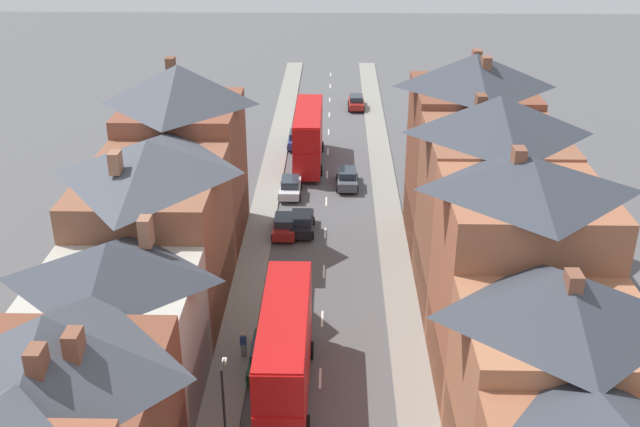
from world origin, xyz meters
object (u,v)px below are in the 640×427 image
at_px(car_parked_right_a, 266,355).
at_px(pedestrian_mid_left, 243,343).
at_px(car_mid_black, 285,225).
at_px(car_near_silver, 297,139).
at_px(car_mid_white, 290,186).
at_px(car_parked_left_a, 356,102).
at_px(double_decker_bus_lead, 285,351).
at_px(car_parked_right_b, 302,222).
at_px(street_lamp, 225,408).
at_px(car_parked_left_b, 347,178).
at_px(double_decker_bus_mid_street, 308,135).

bearing_deg(car_parked_right_a, pedestrian_mid_left, 150.69).
bearing_deg(car_mid_black, car_near_silver, 90.00).
bearing_deg(car_mid_white, car_parked_right_a, -90.00).
relative_size(car_parked_left_a, car_mid_black, 1.06).
height_order(double_decker_bus_lead, car_parked_right_b, double_decker_bus_lead).
distance_m(car_near_silver, street_lamp, 43.96).
xyz_separation_m(car_parked_left_b, car_parked_right_b, (-3.60, -9.01, -0.03)).
height_order(car_near_silver, car_mid_white, car_near_silver).
relative_size(car_parked_right_a, car_parked_right_b, 1.10).
distance_m(car_mid_black, street_lamp, 24.36).
bearing_deg(double_decker_bus_lead, car_mid_black, 93.87).
bearing_deg(car_parked_left_b, car_parked_right_a, -100.59).
height_order(car_parked_right_a, car_parked_left_b, car_parked_left_b).
height_order(double_decker_bus_lead, car_parked_left_a, double_decker_bus_lead).
height_order(car_mid_white, car_parked_right_b, car_parked_right_b).
distance_m(car_parked_right_b, pedestrian_mid_left, 16.67).
xyz_separation_m(car_near_silver, car_parked_left_a, (6.20, 13.09, -0.03)).
distance_m(car_near_silver, car_parked_left_b, 11.27).
height_order(car_parked_right_a, car_mid_white, car_parked_right_a).
bearing_deg(car_mid_white, car_parked_left_a, 76.17).
bearing_deg(car_mid_white, double_decker_bus_mid_street, 80.19).
bearing_deg(car_parked_left_a, car_mid_black, -100.72).
relative_size(car_parked_left_b, street_lamp, 0.79).
bearing_deg(car_parked_right_b, double_decker_bus_mid_street, 90.04).
relative_size(car_parked_left_b, car_mid_white, 1.00).
relative_size(car_parked_left_b, pedestrian_mid_left, 2.70).
bearing_deg(car_parked_right_b, car_mid_white, 100.44).
bearing_deg(car_mid_black, street_lamp, -92.72).
distance_m(car_mid_black, car_parked_left_b, 10.71).
bearing_deg(car_mid_white, street_lamp, -92.07).
bearing_deg(car_parked_left_b, pedestrian_mid_left, -103.75).
height_order(double_decker_bus_mid_street, car_mid_white, double_decker_bus_mid_street).
height_order(car_parked_left_a, car_parked_left_b, car_parked_left_b).
distance_m(pedestrian_mid_left, street_lamp, 8.56).
bearing_deg(car_parked_right_b, double_decker_bus_lead, -90.03).
bearing_deg(double_decker_bus_mid_street, car_near_silver, 105.59).
distance_m(car_mid_white, street_lamp, 31.90).
height_order(double_decker_bus_lead, car_parked_right_a, double_decker_bus_lead).
bearing_deg(car_parked_right_a, double_decker_bus_lead, -61.52).
bearing_deg(car_mid_white, car_near_silver, 90.00).
relative_size(car_mid_black, pedestrian_mid_left, 2.46).
relative_size(double_decker_bus_mid_street, car_parked_right_a, 2.40).
distance_m(car_parked_left_a, car_parked_right_b, 32.61).
relative_size(car_mid_black, car_parked_left_b, 0.91).
height_order(double_decker_bus_lead, double_decker_bus_mid_street, same).
xyz_separation_m(double_decker_bus_mid_street, car_parked_right_b, (0.01, -14.52, -2.00)).
xyz_separation_m(car_mid_black, car_mid_white, (0.00, 7.57, 0.00)).
height_order(car_mid_white, street_lamp, street_lamp).
bearing_deg(double_decker_bus_mid_street, car_parked_left_b, -56.81).
bearing_deg(pedestrian_mid_left, car_parked_right_b, 80.91).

